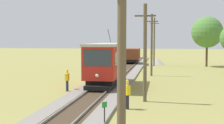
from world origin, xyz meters
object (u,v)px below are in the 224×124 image
(utility_pole_far, at_px, (154,41))
(gravel_pile, at_px, (157,61))
(trackside_signal_marker, at_px, (104,112))
(track_worker, at_px, (127,93))
(utility_pole_foreground, at_px, (122,63))
(freight_car, at_px, (132,55))
(tree_right_far, at_px, (207,32))
(utility_pole_near_tram, at_px, (145,52))
(red_tram, at_px, (106,62))
(second_worker, at_px, (67,79))
(utility_pole_mid, at_px, (152,44))

(utility_pole_far, relative_size, gravel_pile, 2.62)
(trackside_signal_marker, xyz_separation_m, track_worker, (0.69, 3.82, 0.32))
(utility_pole_foreground, distance_m, trackside_signal_marker, 7.27)
(freight_car, bearing_deg, tree_right_far, -12.27)
(utility_pole_near_tram, xyz_separation_m, trackside_signal_marker, (-1.63, -6.13, -2.68))
(utility_pole_near_tram, bearing_deg, track_worker, -112.04)
(gravel_pile, xyz_separation_m, tree_right_far, (7.61, -3.21, 4.79))
(red_tram, xyz_separation_m, track_worker, (2.77, -8.65, -1.21))
(utility_pole_foreground, relative_size, track_worker, 3.89)
(freight_car, distance_m, second_worker, 28.11)
(utility_pole_foreground, bearing_deg, red_tram, 101.06)
(track_worker, bearing_deg, utility_pole_foreground, -123.13)
(second_worker, bearing_deg, utility_pole_far, 81.22)
(red_tram, relative_size, track_worker, 4.79)
(utility_pole_far, height_order, track_worker, utility_pole_far)
(red_tram, bearing_deg, utility_pole_mid, 67.37)
(utility_pole_foreground, bearing_deg, second_worker, 111.77)
(second_worker, bearing_deg, gravel_pile, 81.95)
(gravel_pile, bearing_deg, freight_car, -170.89)
(trackside_signal_marker, bearing_deg, utility_pole_foreground, -75.86)
(utility_pole_near_tram, distance_m, utility_pole_far, 28.97)
(freight_car, distance_m, utility_pole_far, 5.03)
(utility_pole_mid, xyz_separation_m, gravel_pile, (0.40, 16.88, -3.13))
(red_tram, xyz_separation_m, utility_pole_near_tram, (3.70, -6.34, 1.15))
(utility_pole_mid, bearing_deg, red_tram, -112.63)
(red_tram, bearing_deg, second_worker, -133.35)
(utility_pole_mid, bearing_deg, freight_car, 102.86)
(freight_car, bearing_deg, second_worker, -95.54)
(utility_pole_foreground, height_order, gravel_pile, utility_pole_foreground)
(freight_car, relative_size, gravel_pile, 1.79)
(utility_pole_mid, xyz_separation_m, tree_right_far, (8.01, 13.67, 1.65))
(utility_pole_near_tram, relative_size, gravel_pile, 2.24)
(second_worker, bearing_deg, track_worker, -41.16)
(freight_car, relative_size, track_worker, 2.91)
(gravel_pile, bearing_deg, utility_pole_far, -97.32)
(freight_car, distance_m, utility_pole_near_tram, 31.71)
(freight_car, relative_size, utility_pole_far, 0.69)
(freight_car, distance_m, gravel_pile, 4.29)
(utility_pole_foreground, bearing_deg, freight_car, 94.81)
(freight_car, relative_size, second_worker, 2.91)
(trackside_signal_marker, height_order, track_worker, track_worker)
(utility_pole_foreground, bearing_deg, trackside_signal_marker, 104.14)
(utility_pole_mid, relative_size, second_worker, 3.95)
(red_tram, distance_m, utility_pole_far, 22.99)
(freight_car, xyz_separation_m, utility_pole_near_tram, (3.70, -31.44, 1.79))
(utility_pole_foreground, height_order, trackside_signal_marker, utility_pole_foreground)
(red_tram, xyz_separation_m, second_worker, (-2.71, -2.88, -1.21))
(utility_pole_foreground, height_order, second_worker, utility_pole_foreground)
(gravel_pile, bearing_deg, second_worker, -103.39)
(red_tram, xyz_separation_m, utility_pole_foreground, (3.70, -18.94, 1.37))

